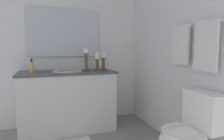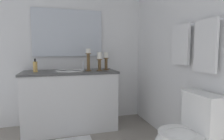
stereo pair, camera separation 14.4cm
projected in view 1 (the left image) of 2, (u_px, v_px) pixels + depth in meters
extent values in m
cube|color=white|center=(197.00, 41.00, 1.94)|extent=(2.86, 0.04, 2.45)
cube|color=white|center=(57.00, 44.00, 2.84)|extent=(0.04, 2.62, 2.45)
cube|color=silver|center=(68.00, 102.00, 2.65)|extent=(0.55, 1.26, 0.81)
cube|color=#4C4C4C|center=(68.00, 72.00, 2.61)|extent=(0.58, 1.29, 0.03)
sphere|color=black|center=(19.00, 101.00, 2.52)|extent=(0.02, 0.02, 0.02)
sphere|color=black|center=(17.00, 105.00, 2.34)|extent=(0.02, 0.02, 0.02)
ellipsoid|color=white|center=(68.00, 75.00, 2.61)|extent=(0.38, 0.30, 0.11)
torus|color=white|center=(67.00, 71.00, 2.61)|extent=(0.40, 0.40, 0.02)
cylinder|color=silver|center=(81.00, 66.00, 2.67)|extent=(0.02, 0.02, 0.14)
cube|color=silver|center=(64.00, 33.00, 2.82)|extent=(0.02, 1.04, 0.71)
cylinder|color=brown|center=(104.00, 70.00, 2.80)|extent=(0.09, 0.09, 0.01)
cylinder|color=brown|center=(103.00, 64.00, 2.79)|extent=(0.04, 0.04, 0.17)
cylinder|color=brown|center=(103.00, 58.00, 2.78)|extent=(0.08, 0.08, 0.01)
cylinder|color=white|center=(103.00, 55.00, 2.78)|extent=(0.06, 0.06, 0.08)
cylinder|color=brown|center=(97.00, 70.00, 2.68)|extent=(0.09, 0.09, 0.01)
cylinder|color=brown|center=(97.00, 65.00, 2.67)|extent=(0.04, 0.04, 0.16)
cylinder|color=brown|center=(97.00, 59.00, 2.67)|extent=(0.08, 0.08, 0.01)
cylinder|color=white|center=(97.00, 56.00, 2.66)|extent=(0.06, 0.06, 0.10)
cylinder|color=brown|center=(86.00, 71.00, 2.63)|extent=(0.09, 0.09, 0.01)
cylinder|color=brown|center=(86.00, 63.00, 2.62)|extent=(0.04, 0.04, 0.24)
cylinder|color=brown|center=(86.00, 54.00, 2.61)|extent=(0.08, 0.08, 0.01)
cylinder|color=white|center=(86.00, 51.00, 2.61)|extent=(0.06, 0.06, 0.07)
cylinder|color=#E5B259|center=(32.00, 67.00, 2.44)|extent=(0.06, 0.06, 0.14)
cylinder|color=black|center=(31.00, 60.00, 2.43)|extent=(0.02, 0.02, 0.04)
cylinder|color=white|center=(183.00, 132.00, 1.67)|extent=(0.39, 0.39, 0.03)
cube|color=white|center=(203.00, 112.00, 1.73)|extent=(0.36, 0.17, 0.32)
cube|color=white|center=(204.00, 93.00, 1.71)|extent=(0.38, 0.19, 0.03)
cylinder|color=silver|center=(194.00, 25.00, 1.89)|extent=(0.72, 0.02, 0.02)
cube|color=white|center=(180.00, 45.00, 2.08)|extent=(0.28, 0.03, 0.43)
cube|color=white|center=(206.00, 46.00, 1.74)|extent=(0.26, 0.03, 0.48)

